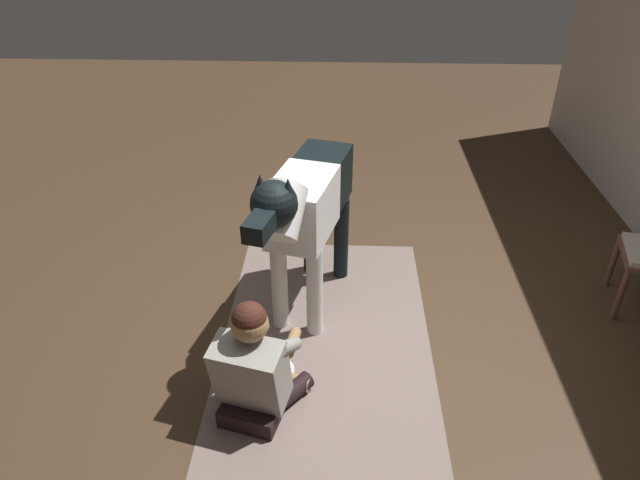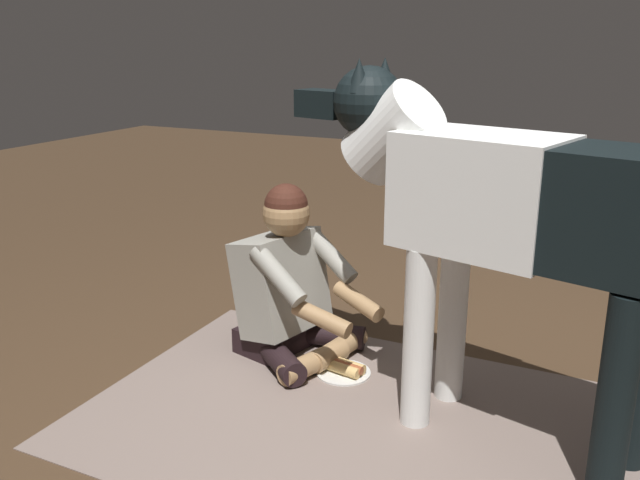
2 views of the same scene
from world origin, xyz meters
TOP-DOWN VIEW (x-y plane):
  - ground_plane at (0.00, 0.00)m, footprint 13.93×13.93m
  - area_rug at (0.08, -0.09)m, footprint 2.36×1.43m
  - person_sitting_on_floor at (0.72, -0.49)m, footprint 0.70×0.58m
  - large_dog at (-0.23, -0.24)m, footprint 1.65×0.60m
  - hot_dog_on_plate at (0.41, -0.41)m, footprint 0.24×0.24m

SIDE VIEW (x-z plane):
  - ground_plane at x=0.00m, z-range 0.00..0.00m
  - area_rug at x=0.08m, z-range 0.00..0.01m
  - hot_dog_on_plate at x=0.41m, z-range -0.01..0.06m
  - person_sitting_on_floor at x=0.72m, z-range -0.07..0.73m
  - large_dog at x=-0.23m, z-range 0.19..1.54m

